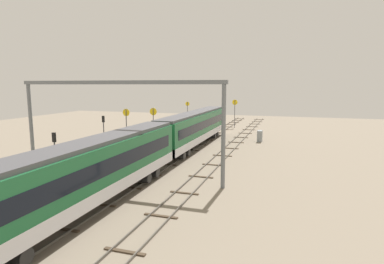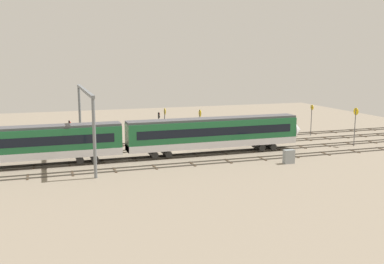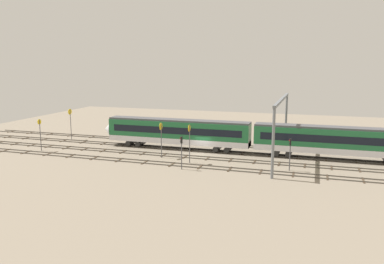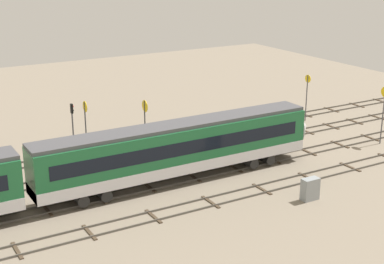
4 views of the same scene
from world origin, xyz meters
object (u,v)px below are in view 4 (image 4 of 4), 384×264
(speed_sign_near_foreground, at_px, (86,122))
(signal_light_trackside_departure, at_px, (73,120))
(train, at_px, (33,178))
(speed_sign_distant_end, at_px, (307,92))
(speed_sign_far_trackside, at_px, (384,106))
(speed_sign_mid_trackside, at_px, (145,119))
(relay_cabinet, at_px, (310,189))

(speed_sign_near_foreground, distance_m, signal_light_trackside_departure, 3.61)
(train, distance_m, signal_light_trackside_departure, 13.76)
(speed_sign_near_foreground, bearing_deg, speed_sign_distant_end, -0.32)
(train, distance_m, speed_sign_far_trackside, 33.66)
(train, distance_m, speed_sign_mid_trackside, 13.79)
(speed_sign_mid_trackside, xyz_separation_m, signal_light_trackside_departure, (-5.04, 5.22, -0.65))
(signal_light_trackside_departure, bearing_deg, train, -120.72)
(speed_sign_mid_trackside, height_order, signal_light_trackside_departure, speed_sign_mid_trackside)
(signal_light_trackside_departure, bearing_deg, speed_sign_far_trackside, -26.95)
(train, bearing_deg, speed_sign_mid_trackside, 28.69)
(train, bearing_deg, speed_sign_distant_end, 14.03)
(train, bearing_deg, signal_light_trackside_departure, 59.28)
(speed_sign_near_foreground, relative_size, speed_sign_distant_end, 1.06)
(speed_sign_distant_end, bearing_deg, signal_light_trackside_departure, 171.78)
(speed_sign_near_foreground, distance_m, speed_sign_mid_trackside, 5.28)
(speed_sign_far_trackside, xyz_separation_m, relay_cabinet, (-14.96, -6.63, -2.96))
(train, relative_size, relay_cabinet, 29.15)
(speed_sign_near_foreground, height_order, speed_sign_far_trackside, speed_sign_far_trackside)
(train, height_order, speed_sign_far_trackside, speed_sign_far_trackside)
(speed_sign_far_trackside, distance_m, relay_cabinet, 16.63)
(speed_sign_far_trackside, height_order, signal_light_trackside_departure, speed_sign_far_trackside)
(speed_sign_mid_trackside, xyz_separation_m, speed_sign_far_trackside, (21.53, -8.29, 0.23))
(train, distance_m, speed_sign_distant_end, 33.56)
(speed_sign_distant_end, relative_size, signal_light_trackside_departure, 1.16)
(speed_sign_near_foreground, xyz_separation_m, speed_sign_mid_trackside, (5.01, -1.68, -0.04))
(speed_sign_distant_end, bearing_deg, relay_cabinet, -130.21)
(speed_sign_near_foreground, relative_size, speed_sign_mid_trackside, 1.04)
(speed_sign_mid_trackside, relative_size, speed_sign_distant_end, 1.03)
(train, xyz_separation_m, speed_sign_far_trackside, (33.60, -1.69, 1.17))
(speed_sign_mid_trackside, xyz_separation_m, relay_cabinet, (6.58, -14.91, -2.73))
(train, height_order, speed_sign_mid_trackside, speed_sign_mid_trackside)
(train, relative_size, signal_light_trackside_departure, 11.21)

